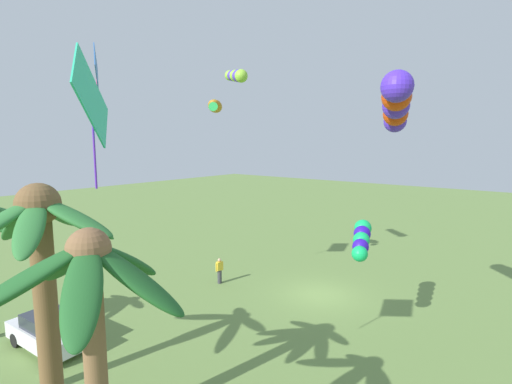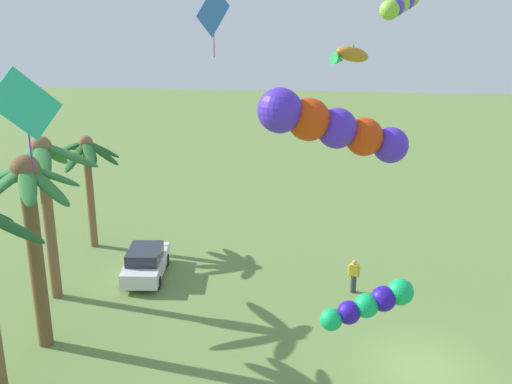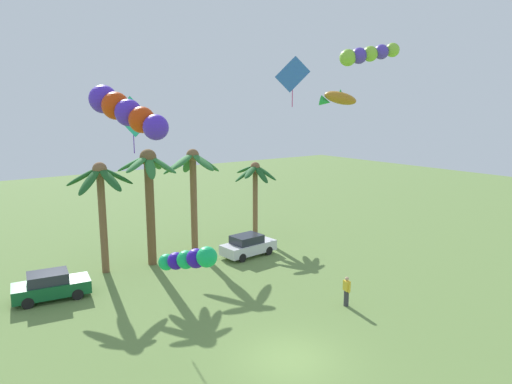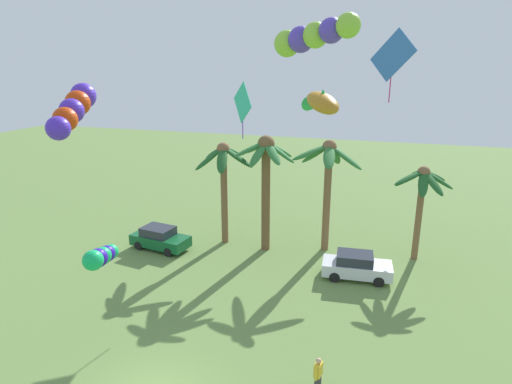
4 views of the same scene
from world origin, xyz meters
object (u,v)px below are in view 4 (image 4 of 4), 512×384
Objects in this scene: palm_tree_2 at (223,168)px; spectator_0 at (318,376)px; palm_tree_3 at (422,188)px; parked_car_1 at (356,266)px; kite_tube_0 at (73,109)px; palm_tree_1 at (266,167)px; kite_diamond_4 at (243,103)px; kite_diamond_1 at (393,56)px; parked_car_0 at (160,238)px; kite_fish_5 at (321,103)px; palm_tree_0 at (327,168)px; kite_tube_2 at (101,256)px; kite_tube_3 at (312,36)px.

palm_tree_2 reaches higher than spectator_0.
palm_tree_2 is 12.56m from palm_tree_3.
palm_tree_3 is 1.50× the size of parked_car_1.
spectator_0 is 0.42× the size of kite_tube_0.
kite_tube_0 is at bearing -116.42° from palm_tree_1.
kite_diamond_4 is (-6.75, 11.23, 8.84)m from spectator_0.
parked_car_1 is 1.32× the size of kite_diamond_1.
palm_tree_2 is 2.05× the size of kite_diamond_4.
parked_car_0 is 10.54m from kite_diamond_4.
palm_tree_1 is 1.90× the size of parked_car_1.
kite_diamond_1 is (13.87, -3.62, 11.43)m from parked_car_0.
parked_car_0 is at bearing -167.88° from kite_diamond_4.
palm_tree_3 is at bearing 73.67° from spectator_0.
kite_diamond_1 reaches higher than palm_tree_1.
kite_diamond_4 reaches higher than parked_car_1.
parked_car_0 is (-3.71, -2.39, -4.50)m from palm_tree_2.
kite_fish_5 is (-1.02, -9.13, 9.92)m from parked_car_1.
kite_tube_2 is at bearing -119.01° from palm_tree_0.
kite_tube_3 is at bearing -105.43° from kite_diamond_1.
parked_car_0 is 1.34× the size of kite_diamond_1.
palm_tree_0 is at bearing 116.72° from kite_diamond_1.
palm_tree_2 is 1.74× the size of parked_car_1.
kite_tube_3 reaches higher than kite_fish_5.
parked_car_1 is 13.52m from kite_fish_5.
palm_tree_0 is 0.97× the size of palm_tree_1.
kite_diamond_1 is at bearing -29.87° from kite_diamond_4.
spectator_0 is at bearing -104.07° from kite_diamond_1.
kite_tube_0 is at bearing -112.61° from kite_diamond_4.
spectator_0 is at bearing -55.51° from palm_tree_2.
kite_tube_2 is (-10.67, -6.33, -7.85)m from kite_diamond_1.
kite_tube_0 is 1.11× the size of kite_diamond_4.
parked_car_1 is 16.11m from kite_tube_3.
palm_tree_1 is 1.09× the size of palm_tree_2.
palm_tree_0 is 14.14m from spectator_0.
kite_diamond_1 is (1.02, -3.33, 11.43)m from parked_car_1.
palm_tree_1 is 2.74× the size of kite_tube_2.
palm_tree_0 is 1.06× the size of palm_tree_2.
spectator_0 is at bearing -8.19° from kite_tube_0.
palm_tree_0 is 2.42× the size of kite_diamond_1.
kite_diamond_4 reaches higher than spectator_0.
palm_tree_2 is 1.16× the size of palm_tree_3.
palm_tree_3 is at bearing 11.91° from kite_diamond_4.
palm_tree_0 is 3.88m from palm_tree_1.
spectator_0 is 11.82m from kite_tube_3.
kite_tube_0 is at bearing 165.44° from kite_tube_3.
kite_diamond_4 is (4.03, 9.68, -0.44)m from kite_tube_0.
kite_tube_0 is (-5.26, -10.58, 4.49)m from palm_tree_1.
palm_tree_1 reaches higher than palm_tree_3.
palm_tree_0 reaches higher than spectator_0.
kite_tube_3 is (-0.47, -1.13, 11.76)m from spectator_0.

